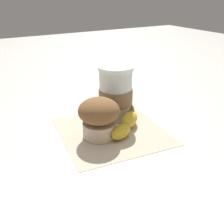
% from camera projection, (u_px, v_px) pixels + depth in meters
% --- Properties ---
extents(ground_plane, '(3.00, 3.00, 0.00)m').
position_uv_depth(ground_plane, '(112.00, 131.00, 0.63)').
color(ground_plane, beige).
extents(paper_napkin, '(0.27, 0.27, 0.00)m').
position_uv_depth(paper_napkin, '(112.00, 131.00, 0.63)').
color(paper_napkin, beige).
rests_on(paper_napkin, ground_plane).
extents(coffee_cup, '(0.09, 0.09, 0.14)m').
position_uv_depth(coffee_cup, '(116.00, 93.00, 0.68)').
color(coffee_cup, silver).
rests_on(coffee_cup, paper_napkin).
extents(muffin, '(0.09, 0.09, 0.09)m').
position_uv_depth(muffin, '(99.00, 116.00, 0.59)').
color(muffin, beige).
rests_on(muffin, paper_napkin).
extents(banana, '(0.14, 0.14, 0.03)m').
position_uv_depth(banana, '(128.00, 120.00, 0.64)').
color(banana, gold).
rests_on(banana, paper_napkin).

